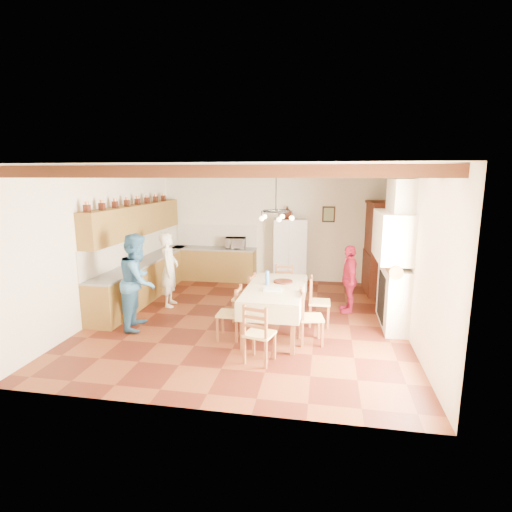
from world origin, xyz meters
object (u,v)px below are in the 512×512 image
(dining_table, at_px, (275,291))
(chair_end_far, at_px, (284,288))
(chair_right_near, at_px, (311,316))
(chair_end_near, at_px, (260,333))
(chair_left_near, at_px, (229,312))
(refrigerator, at_px, (290,250))
(hutch, at_px, (377,248))
(person_man, at_px, (169,270))
(person_woman_blue, at_px, (138,281))
(person_woman_red, at_px, (349,279))
(microwave, at_px, (236,243))
(chair_right_far, at_px, (320,301))
(chair_left_far, at_px, (244,297))

(dining_table, distance_m, chair_end_far, 1.37)
(chair_right_near, distance_m, chair_end_near, 1.15)
(chair_left_near, distance_m, chair_end_near, 1.07)
(refrigerator, xyz_separation_m, chair_left_near, (-0.70, -4.08, -0.39))
(refrigerator, xyz_separation_m, hutch, (2.20, -0.65, 0.26))
(person_man, bearing_deg, person_woman_blue, 167.48)
(chair_left_near, distance_m, person_woman_red, 2.85)
(hutch, bearing_deg, microwave, 168.33)
(chair_right_far, bearing_deg, person_woman_blue, 101.00)
(chair_right_far, bearing_deg, person_woman_red, -33.37)
(person_man, xyz_separation_m, microwave, (0.96, 2.40, 0.23))
(chair_right_near, height_order, person_woman_blue, person_woman_blue)
(chair_right_near, bearing_deg, person_woman_blue, 75.89)
(chair_right_near, xyz_separation_m, person_woman_red, (0.72, 1.80, 0.24))
(refrigerator, relative_size, chair_left_near, 1.81)
(chair_end_near, distance_m, person_man, 3.41)
(chair_right_near, distance_m, person_woman_blue, 3.30)
(person_woman_blue, bearing_deg, dining_table, -96.93)
(chair_end_far, height_order, person_man, person_man)
(dining_table, xyz_separation_m, person_man, (-2.50, 1.15, 0.03))
(hutch, height_order, chair_right_far, hutch)
(chair_left_near, xyz_separation_m, person_woman_red, (2.16, 1.84, 0.24))
(hutch, relative_size, chair_right_far, 2.34)
(dining_table, xyz_separation_m, chair_end_far, (0.02, 1.33, -0.31))
(chair_right_far, distance_m, microwave, 3.87)
(chair_right_near, distance_m, person_man, 3.54)
(chair_right_far, height_order, chair_end_near, same)
(chair_right_far, relative_size, person_woman_blue, 0.53)
(chair_end_near, relative_size, person_woman_red, 0.67)
(chair_right_near, relative_size, person_woman_red, 0.67)
(chair_right_near, height_order, microwave, microwave)
(hutch, distance_m, person_woman_blue, 5.70)
(chair_left_near, height_order, chair_right_far, same)
(chair_right_far, relative_size, chair_end_near, 1.00)
(chair_right_near, relative_size, chair_end_far, 1.00)
(chair_left_near, height_order, chair_end_far, same)
(person_woman_blue, height_order, person_woman_red, person_woman_blue)
(person_man, bearing_deg, hutch, -76.87)
(chair_left_far, height_order, chair_end_near, same)
(refrigerator, relative_size, chair_end_near, 1.81)
(refrigerator, distance_m, chair_right_near, 4.12)
(dining_table, bearing_deg, chair_end_near, -93.85)
(chair_end_near, xyz_separation_m, microwave, (-1.46, 4.78, 0.57))
(hutch, height_order, chair_right_near, hutch)
(chair_end_near, bearing_deg, chair_end_far, -77.47)
(chair_right_far, height_order, microwave, microwave)
(chair_right_near, height_order, chair_end_near, same)
(chair_left_far, distance_m, chair_end_far, 1.09)
(dining_table, xyz_separation_m, chair_end_near, (-0.08, -1.24, -0.31))
(hutch, height_order, dining_table, hutch)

